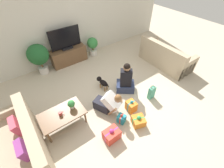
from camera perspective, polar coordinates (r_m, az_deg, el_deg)
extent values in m
plane|color=beige|center=(4.36, 0.76, -4.77)|extent=(16.00, 16.00, 0.00)
cube|color=beige|center=(5.61, -16.62, 21.26)|extent=(8.40, 0.06, 2.60)
cube|color=tan|center=(3.74, -31.28, -20.57)|extent=(0.84, 1.84, 0.45)
cube|color=tan|center=(3.35, -28.83, -14.99)|extent=(0.20, 1.84, 0.42)
cube|color=tan|center=(4.21, -34.02, -10.78)|extent=(0.84, 0.16, 0.63)
cube|color=#E5566B|center=(3.61, -32.65, -13.25)|extent=(0.18, 0.34, 0.32)
cube|color=#9E4293|center=(3.25, -30.67, -20.76)|extent=(0.18, 0.34, 0.32)
cube|color=tan|center=(5.80, 19.70, 9.13)|extent=(0.84, 1.84, 0.45)
cube|color=tan|center=(5.35, 18.65, 11.99)|extent=(0.20, 1.84, 0.42)
cube|color=tan|center=(5.43, 26.64, 5.55)|extent=(0.84, 0.16, 0.63)
cube|color=tan|center=(6.17, 13.84, 13.56)|extent=(0.84, 0.16, 0.63)
cube|color=#3366AD|center=(5.39, 22.26, 10.55)|extent=(0.18, 0.34, 0.32)
cube|color=#E5566B|center=(5.67, 17.54, 13.38)|extent=(0.18, 0.34, 0.32)
cube|color=brown|center=(3.66, -18.54, -10.82)|extent=(1.00, 0.61, 0.03)
cylinder|color=brown|center=(3.67, -22.86, -18.29)|extent=(0.04, 0.04, 0.39)
cylinder|color=brown|center=(3.74, -10.11, -12.30)|extent=(0.04, 0.04, 0.39)
cylinder|color=brown|center=(3.97, -25.15, -12.84)|extent=(0.04, 0.04, 0.39)
cylinder|color=brown|center=(4.03, -13.48, -7.50)|extent=(0.04, 0.04, 0.39)
cube|color=brown|center=(5.73, -16.07, 10.33)|extent=(1.25, 0.41, 0.57)
cube|color=black|center=(5.58, -16.69, 13.00)|extent=(0.37, 0.20, 0.05)
cube|color=black|center=(5.42, -17.48, 16.33)|extent=(1.06, 0.03, 0.68)
cylinder|color=beige|center=(6.11, -7.14, 11.91)|extent=(0.29, 0.29, 0.21)
cylinder|color=brown|center=(6.03, -7.28, 13.25)|extent=(0.05, 0.05, 0.12)
sphere|color=#337F3D|center=(5.92, -7.48, 15.22)|extent=(0.41, 0.41, 0.41)
cylinder|color=beige|center=(5.61, -24.53, 4.97)|extent=(0.30, 0.30, 0.24)
cylinder|color=brown|center=(5.49, -25.18, 6.75)|extent=(0.05, 0.05, 0.20)
sphere|color=#1E5628|center=(5.30, -26.38, 10.00)|extent=(0.65, 0.65, 0.65)
cube|color=#23232D|center=(3.99, -3.53, -7.85)|extent=(0.44, 0.52, 0.28)
cube|color=white|center=(3.68, -0.14, -6.69)|extent=(0.48, 0.56, 0.44)
sphere|color=#8E6647|center=(3.48, 2.31, -5.65)|extent=(0.18, 0.18, 0.18)
sphere|color=brown|center=(3.45, 2.32, -5.31)|extent=(0.16, 0.16, 0.16)
cylinder|color=#8E6647|center=(3.70, 0.11, -10.46)|extent=(0.16, 0.25, 0.38)
cylinder|color=#8E6647|center=(3.86, 2.24, -7.47)|extent=(0.16, 0.25, 0.38)
cube|color=#283351|center=(4.50, 5.04, -0.88)|extent=(0.66, 0.64, 0.24)
cube|color=black|center=(4.20, 5.37, 2.32)|extent=(0.37, 0.36, 0.52)
sphere|color=#8E6647|center=(3.99, 5.69, 6.24)|extent=(0.20, 0.20, 0.20)
sphere|color=black|center=(3.96, 5.73, 6.56)|extent=(0.18, 0.18, 0.18)
cylinder|color=#8E6647|center=(4.42, 6.90, 3.21)|extent=(0.21, 0.24, 0.06)
cylinder|color=#8E6647|center=(4.40, 3.57, 3.32)|extent=(0.21, 0.24, 0.06)
ellipsoid|color=black|center=(4.43, -3.26, 0.37)|extent=(0.20, 0.33, 0.18)
sphere|color=black|center=(4.51, -4.94, 1.95)|extent=(0.15, 0.15, 0.15)
sphere|color=olive|center=(4.55, -5.43, 2.18)|extent=(0.07, 0.07, 0.07)
cylinder|color=black|center=(4.30, -1.63, -0.45)|extent=(0.04, 0.10, 0.11)
cylinder|color=olive|center=(4.61, -3.57, -0.23)|extent=(0.04, 0.04, 0.15)
cylinder|color=olive|center=(4.57, -4.47, -0.82)|extent=(0.04, 0.04, 0.15)
cylinder|color=olive|center=(4.51, -1.86, -1.46)|extent=(0.04, 0.04, 0.15)
cylinder|color=olive|center=(4.46, -2.77, -2.07)|extent=(0.04, 0.04, 0.15)
cube|color=red|center=(3.51, -0.14, -18.75)|extent=(0.36, 0.28, 0.27)
cube|color=#CC3389|center=(3.51, -0.14, -18.75)|extent=(0.36, 0.04, 0.27)
sphere|color=#CC3389|center=(3.37, -0.14, -17.48)|extent=(0.10, 0.10, 0.10)
cube|color=teal|center=(3.76, 3.62, -13.07)|extent=(0.23, 0.24, 0.23)
cube|color=red|center=(3.76, 3.62, -13.07)|extent=(0.17, 0.09, 0.23)
sphere|color=red|center=(3.65, 3.72, -11.85)|extent=(0.06, 0.06, 0.06)
cube|color=orange|center=(3.78, 9.98, -13.68)|extent=(0.37, 0.37, 0.21)
cube|color=#2D934C|center=(3.78, 9.98, -13.68)|extent=(0.29, 0.13, 0.21)
sphere|color=#2D934C|center=(3.68, 10.22, -12.57)|extent=(0.10, 0.10, 0.10)
cube|color=orange|center=(3.98, 7.30, -8.33)|extent=(0.24, 0.27, 0.28)
cube|color=teal|center=(3.98, 7.30, -8.33)|extent=(0.23, 0.04, 0.28)
sphere|color=teal|center=(3.85, 7.51, -6.79)|extent=(0.08, 0.08, 0.08)
cube|color=#4CA384|center=(4.34, 14.83, -3.24)|extent=(0.20, 0.11, 0.39)
torus|color=#4C3823|center=(4.19, 15.34, -1.21)|extent=(0.13, 0.13, 0.01)
cylinder|color=#B23D38|center=(3.60, -19.13, -10.59)|extent=(0.08, 0.08, 0.09)
torus|color=#B23D38|center=(3.60, -18.39, -10.20)|extent=(0.06, 0.01, 0.06)
cylinder|color=beige|center=(3.67, -15.02, -8.26)|extent=(0.11, 0.11, 0.07)
sphere|color=#337F3D|center=(3.59, -15.31, -7.23)|extent=(0.17, 0.17, 0.17)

